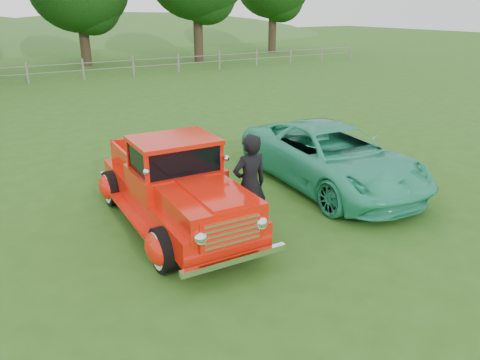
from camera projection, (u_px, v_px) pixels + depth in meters
ground at (238, 255)px, 8.12m from camera, size 140.00×140.00×0.00m
fence_line at (27, 73)px, 25.44m from camera, size 48.00×0.12×1.20m
red_pickup at (175, 187)px, 9.00m from camera, size 2.38×5.05×1.78m
teal_sedan at (331, 156)px, 11.04m from camera, size 2.83×5.39×1.45m
man at (250, 185)px, 8.64m from camera, size 0.72×0.49×1.92m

